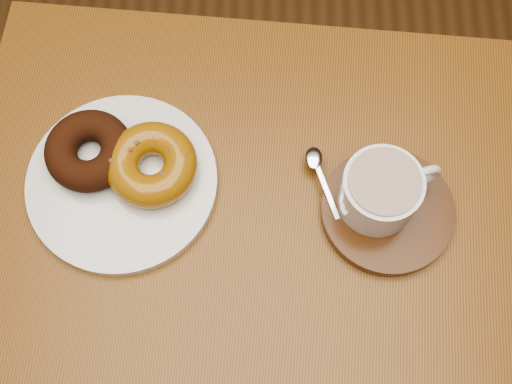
{
  "coord_description": "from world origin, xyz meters",
  "views": [
    {
      "loc": [
        0.23,
        -0.44,
        1.46
      ],
      "look_at": [
        0.23,
        -0.16,
        0.7
      ],
      "focal_mm": 45.0,
      "sensor_mm": 36.0,
      "label": 1
    }
  ],
  "objects_px": {
    "donut_plate": "(122,182)",
    "saucer": "(387,211)",
    "coffee_cup": "(381,191)",
    "cafe_table": "(242,223)"
  },
  "relations": [
    {
      "from": "donut_plate",
      "to": "saucer",
      "type": "xyz_separation_m",
      "value": [
        0.34,
        -0.03,
        0.0
      ]
    },
    {
      "from": "coffee_cup",
      "to": "donut_plate",
      "type": "bearing_deg",
      "value": 155.91
    },
    {
      "from": "donut_plate",
      "to": "coffee_cup",
      "type": "bearing_deg",
      "value": -4.02
    },
    {
      "from": "cafe_table",
      "to": "saucer",
      "type": "height_order",
      "value": "saucer"
    },
    {
      "from": "cafe_table",
      "to": "coffee_cup",
      "type": "height_order",
      "value": "coffee_cup"
    },
    {
      "from": "saucer",
      "to": "coffee_cup",
      "type": "xyz_separation_m",
      "value": [
        -0.01,
        0.01,
        0.04
      ]
    },
    {
      "from": "cafe_table",
      "to": "donut_plate",
      "type": "distance_m",
      "value": 0.19
    },
    {
      "from": "donut_plate",
      "to": "coffee_cup",
      "type": "relative_size",
      "value": 1.96
    },
    {
      "from": "saucer",
      "to": "coffee_cup",
      "type": "height_order",
      "value": "coffee_cup"
    },
    {
      "from": "donut_plate",
      "to": "coffee_cup",
      "type": "height_order",
      "value": "coffee_cup"
    }
  ]
}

